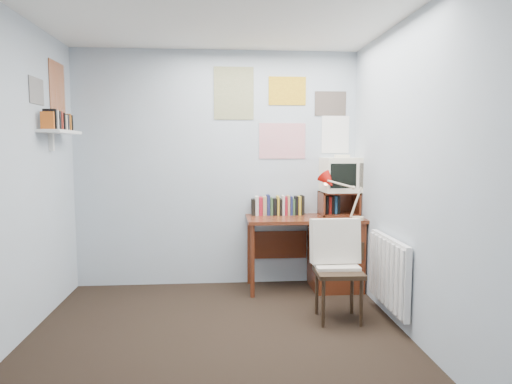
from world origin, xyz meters
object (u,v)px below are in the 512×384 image
(tv_riser, at_px, (339,203))
(crt_tv, at_px, (342,173))
(radiator, at_px, (389,272))
(desk, at_px, (330,250))
(desk_lamp, at_px, (359,199))
(wall_shelf, at_px, (60,132))
(desk_chair, at_px, (339,272))

(tv_riser, xyz_separation_m, crt_tv, (0.03, 0.02, 0.32))
(crt_tv, xyz_separation_m, radiator, (0.14, -1.06, -0.79))
(desk, bearing_deg, desk_lamp, -43.70)
(desk, bearing_deg, wall_shelf, -171.60)
(desk, bearing_deg, crt_tv, 40.70)
(desk, relative_size, radiator, 1.50)
(desk_chair, height_order, desk_lamp, desk_lamp)
(desk_chair, bearing_deg, wall_shelf, 169.77)
(desk_lamp, xyz_separation_m, tv_riser, (-0.11, 0.33, -0.09))
(desk_lamp, bearing_deg, crt_tv, 88.88)
(desk, distance_m, wall_shelf, 2.87)
(tv_riser, relative_size, crt_tv, 0.96)
(crt_tv, distance_m, wall_shelf, 2.80)
(wall_shelf, bearing_deg, radiator, -10.89)
(desk_chair, bearing_deg, desk_lamp, 63.03)
(desk, relative_size, desk_lamp, 2.80)
(desk_lamp, bearing_deg, wall_shelf, 169.54)
(crt_tv, relative_size, radiator, 0.52)
(desk, distance_m, crt_tv, 0.83)
(desk_lamp, bearing_deg, radiator, -99.00)
(desk, height_order, radiator, desk)
(desk_chair, relative_size, tv_riser, 2.09)
(radiator, distance_m, wall_shelf, 3.15)
(tv_riser, xyz_separation_m, radiator, (0.17, -1.04, -0.47))
(tv_riser, bearing_deg, desk_chair, -104.47)
(desk_chair, distance_m, radiator, 0.43)
(desk, xyz_separation_m, wall_shelf, (-2.57, -0.38, 1.21))
(radiator, bearing_deg, desk_lamp, 94.73)
(desk_chair, distance_m, desk_lamp, 0.95)
(crt_tv, height_order, radiator, crt_tv)
(desk_chair, height_order, crt_tv, crt_tv)
(desk_chair, relative_size, crt_tv, 2.01)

